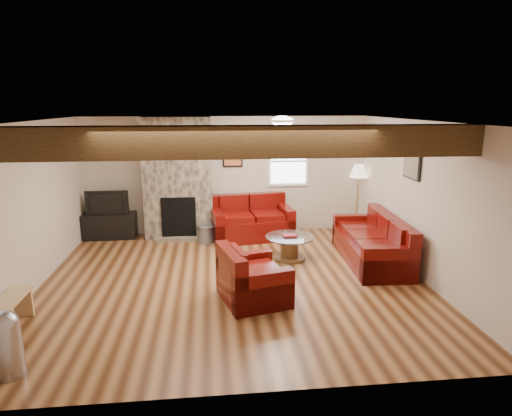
{
  "coord_description": "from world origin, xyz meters",
  "views": [
    {
      "loc": [
        -0.32,
        -6.36,
        2.74
      ],
      "look_at": [
        0.4,
        0.4,
        1.09
      ],
      "focal_mm": 30.0,
      "sensor_mm": 36.0,
      "label": 1
    }
  ],
  "objects_px": {
    "armchair_red": "(253,274)",
    "floor_lamp": "(359,175)",
    "tv_cabinet": "(110,226)",
    "loveseat": "(251,218)",
    "television": "(108,202)",
    "sofa_three": "(371,239)",
    "coffee_table": "(290,248)"
  },
  "relations": [
    {
      "from": "sofa_three",
      "to": "coffee_table",
      "type": "xyz_separation_m",
      "value": [
        -1.41,
        0.27,
        -0.2
      ]
    },
    {
      "from": "tv_cabinet",
      "to": "floor_lamp",
      "type": "bearing_deg",
      "value": -2.24
    },
    {
      "from": "sofa_three",
      "to": "armchair_red",
      "type": "relative_size",
      "value": 2.2
    },
    {
      "from": "floor_lamp",
      "to": "tv_cabinet",
      "type": "bearing_deg",
      "value": 177.76
    },
    {
      "from": "coffee_table",
      "to": "television",
      "type": "height_order",
      "value": "television"
    },
    {
      "from": "loveseat",
      "to": "coffee_table",
      "type": "bearing_deg",
      "value": -74.91
    },
    {
      "from": "loveseat",
      "to": "television",
      "type": "distance_m",
      "value": 2.99
    },
    {
      "from": "television",
      "to": "floor_lamp",
      "type": "height_order",
      "value": "floor_lamp"
    },
    {
      "from": "sofa_three",
      "to": "loveseat",
      "type": "xyz_separation_m",
      "value": [
        -1.98,
        1.61,
        0.03
      ]
    },
    {
      "from": "loveseat",
      "to": "television",
      "type": "bearing_deg",
      "value": 166.3
    },
    {
      "from": "sofa_three",
      "to": "television",
      "type": "distance_m",
      "value": 5.3
    },
    {
      "from": "armchair_red",
      "to": "floor_lamp",
      "type": "bearing_deg",
      "value": -54.28
    },
    {
      "from": "loveseat",
      "to": "armchair_red",
      "type": "xyz_separation_m",
      "value": [
        -0.25,
        -2.93,
        -0.04
      ]
    },
    {
      "from": "loveseat",
      "to": "armchair_red",
      "type": "height_order",
      "value": "loveseat"
    },
    {
      "from": "loveseat",
      "to": "tv_cabinet",
      "type": "height_order",
      "value": "loveseat"
    },
    {
      "from": "tv_cabinet",
      "to": "loveseat",
      "type": "bearing_deg",
      "value": -5.81
    },
    {
      "from": "armchair_red",
      "to": "tv_cabinet",
      "type": "xyz_separation_m",
      "value": [
        -2.7,
        3.23,
        -0.13
      ]
    },
    {
      "from": "floor_lamp",
      "to": "armchair_red",
      "type": "bearing_deg",
      "value": -130.17
    },
    {
      "from": "sofa_three",
      "to": "armchair_red",
      "type": "height_order",
      "value": "sofa_three"
    },
    {
      "from": "armchair_red",
      "to": "tv_cabinet",
      "type": "height_order",
      "value": "armchair_red"
    },
    {
      "from": "armchair_red",
      "to": "floor_lamp",
      "type": "xyz_separation_m",
      "value": [
        2.55,
        3.02,
        0.89
      ]
    },
    {
      "from": "loveseat",
      "to": "sofa_three",
      "type": "bearing_deg",
      "value": -46.93
    },
    {
      "from": "television",
      "to": "sofa_three",
      "type": "bearing_deg",
      "value": -21.13
    },
    {
      "from": "sofa_three",
      "to": "coffee_table",
      "type": "relative_size",
      "value": 2.43
    },
    {
      "from": "armchair_red",
      "to": "television",
      "type": "bearing_deg",
      "value": 25.79
    },
    {
      "from": "sofa_three",
      "to": "television",
      "type": "height_order",
      "value": "television"
    },
    {
      "from": "coffee_table",
      "to": "television",
      "type": "xyz_separation_m",
      "value": [
        -3.52,
        1.64,
        0.57
      ]
    },
    {
      "from": "loveseat",
      "to": "television",
      "type": "xyz_separation_m",
      "value": [
        -2.95,
        0.3,
        0.34
      ]
    },
    {
      "from": "loveseat",
      "to": "armchair_red",
      "type": "bearing_deg",
      "value": -102.79
    },
    {
      "from": "coffee_table",
      "to": "armchair_red",
      "type": "bearing_deg",
      "value": -117.25
    },
    {
      "from": "television",
      "to": "tv_cabinet",
      "type": "bearing_deg",
      "value": 0.0
    },
    {
      "from": "sofa_three",
      "to": "floor_lamp",
      "type": "relative_size",
      "value": 1.42
    }
  ]
}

